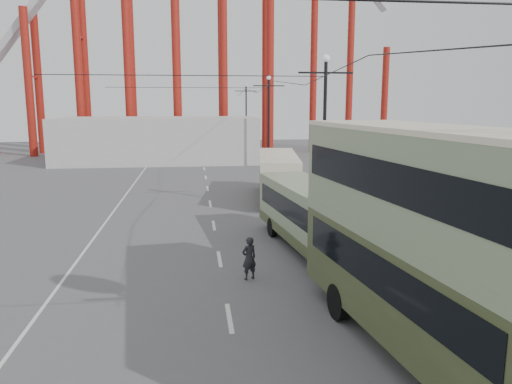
{
  "coord_description": "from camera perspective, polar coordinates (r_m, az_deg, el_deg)",
  "views": [
    {
      "loc": [
        -1.97,
        -10.56,
        6.58
      ],
      "look_at": [
        0.5,
        9.37,
        3.0
      ],
      "focal_mm": 35.0,
      "sensor_mm": 36.0,
      "label": 1
    }
  ],
  "objects": [
    {
      "name": "road_markings",
      "position": [
        30.99,
        -4.86,
        -2.17
      ],
      "size": [
        12.52,
        120.0,
        0.01
      ],
      "color": "silver",
      "rests_on": "ground"
    },
    {
      "name": "lamp_post_mid",
      "position": [
        29.61,
        7.8,
        6.33
      ],
      "size": [
        3.2,
        0.44,
        9.32
      ],
      "color": "black",
      "rests_on": "ground"
    },
    {
      "name": "lamp_post_far",
      "position": [
        51.16,
        1.45,
        7.98
      ],
      "size": [
        3.2,
        0.44,
        9.32
      ],
      "color": "black",
      "rests_on": "ground"
    },
    {
      "name": "lamp_post_distant",
      "position": [
        72.98,
        -1.13,
        8.62
      ],
      "size": [
        3.2,
        0.44,
        9.32
      ],
      "color": "black",
      "rests_on": "ground"
    },
    {
      "name": "fairground_shed",
      "position": [
        57.85,
        -11.11,
        5.88
      ],
      "size": [
        22.0,
        10.0,
        5.0
      ],
      "primitive_type": "cube",
      "color": "#AFAFAA",
      "rests_on": "ground"
    },
    {
      "name": "double_decker_bus",
      "position": [
        13.02,
        20.45,
        -4.83
      ],
      "size": [
        4.19,
        11.46,
        6.01
      ],
      "rotation": [
        0.0,
        0.0,
        0.12
      ],
      "color": "#383E21",
      "rests_on": "ground"
    },
    {
      "name": "single_decker_green",
      "position": [
        22.15,
        6.75,
        -2.79
      ],
      "size": [
        3.61,
        10.63,
        2.95
      ],
      "rotation": [
        0.0,
        0.0,
        0.12
      ],
      "color": "gray",
      "rests_on": "ground"
    },
    {
      "name": "single_decker_cream",
      "position": [
        34.57,
        2.53,
        2.08
      ],
      "size": [
        3.81,
        10.26,
        3.11
      ],
      "rotation": [
        0.0,
        0.0,
        -0.13
      ],
      "color": "beige",
      "rests_on": "ground"
    },
    {
      "name": "pedestrian",
      "position": [
        18.95,
        -0.79,
        -7.57
      ],
      "size": [
        0.71,
        0.61,
        1.65
      ],
      "primitive_type": "imported",
      "rotation": [
        0.0,
        0.0,
        3.57
      ],
      "color": "black",
      "rests_on": "ground"
    }
  ]
}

